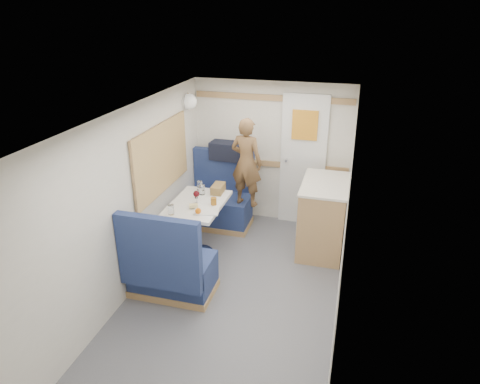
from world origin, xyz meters
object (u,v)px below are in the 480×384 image
(bench_near, at_px, (170,271))
(duffel_bag, at_px, (229,151))
(dome_light, at_px, (189,101))
(person, at_px, (246,162))
(tray, at_px, (208,208))
(orange_fruit, at_px, (198,211))
(wine_glass, at_px, (196,194))
(beer_glass, at_px, (214,202))
(tumbler_mid, at_px, (200,186))
(tumbler_right, at_px, (202,190))
(cheese_block, at_px, (194,206))
(galley_counter, at_px, (323,216))
(tumbler_left, at_px, (171,210))
(pepper_grinder, at_px, (196,195))
(bench_far, at_px, (220,204))
(bread_loaf, at_px, (218,189))
(dinette_table, at_px, (198,214))

(bench_near, distance_m, duffel_bag, 2.11)
(dome_light, xyz_separation_m, person, (0.82, -0.17, -0.71))
(tray, height_order, orange_fruit, orange_fruit)
(wine_glass, bearing_deg, beer_glass, -2.11)
(orange_fruit, height_order, tumbler_mid, tumbler_mid)
(tray, distance_m, tumbler_right, 0.43)
(cheese_block, bearing_deg, tumbler_right, 96.15)
(person, height_order, cheese_block, person)
(galley_counter, bearing_deg, tumbler_left, -150.60)
(wine_glass, relative_size, pepper_grinder, 1.77)
(bench_far, xyz_separation_m, pepper_grinder, (-0.06, -0.75, 0.47))
(bread_loaf, bearing_deg, wine_glass, -109.77)
(bench_near, xyz_separation_m, tray, (0.18, 0.74, 0.43))
(dinette_table, xyz_separation_m, tumbler_mid, (-0.11, 0.38, 0.21))
(bench_far, height_order, pepper_grinder, bench_far)
(galley_counter, distance_m, tumbler_left, 1.91)
(bench_far, xyz_separation_m, dome_light, (-0.39, -0.01, 1.45))
(person, height_order, beer_glass, person)
(bench_far, height_order, cheese_block, bench_far)
(galley_counter, bearing_deg, dinette_table, -159.46)
(tray, height_order, cheese_block, cheese_block)
(cheese_block, bearing_deg, dome_light, 111.92)
(dome_light, bearing_deg, beer_glass, -55.38)
(cheese_block, xyz_separation_m, wine_glass, (-0.01, 0.13, 0.09))
(duffel_bag, xyz_separation_m, tumbler_left, (-0.24, -1.50, -0.25))
(dome_light, relative_size, pepper_grinder, 2.11)
(dinette_table, distance_m, tray, 0.28)
(tumbler_left, bearing_deg, cheese_block, 47.50)
(tray, distance_m, cheese_block, 0.17)
(dome_light, bearing_deg, tumbler_left, -80.00)
(galley_counter, distance_m, person, 1.19)
(galley_counter, bearing_deg, duffel_bag, 157.86)
(tumbler_mid, relative_size, beer_glass, 1.05)
(dinette_table, relative_size, bench_far, 0.88)
(person, distance_m, duffel_bag, 0.57)
(dinette_table, distance_m, orange_fruit, 0.40)
(orange_fruit, bearing_deg, duffel_bag, 92.55)
(pepper_grinder, bearing_deg, bench_near, -86.69)
(bench_near, bearing_deg, tray, 76.27)
(person, distance_m, cheese_block, 0.99)
(dome_light, relative_size, beer_glass, 1.84)
(orange_fruit, bearing_deg, beer_glass, 70.78)
(bench_far, relative_size, cheese_block, 10.53)
(bench_far, height_order, tray, bench_far)
(dome_light, bearing_deg, galley_counter, -9.18)
(tumbler_right, bearing_deg, tumbler_mid, 122.06)
(dinette_table, distance_m, bench_near, 0.90)
(duffel_bag, bearing_deg, galley_counter, -18.53)
(bench_far, distance_m, tumbler_left, 1.34)
(dinette_table, relative_size, orange_fruit, 13.29)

